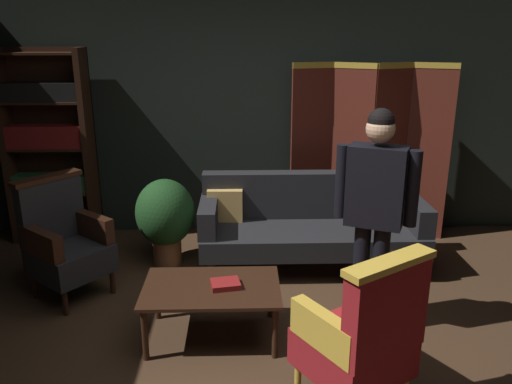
# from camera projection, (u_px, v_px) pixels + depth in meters

# --- Properties ---
(ground_plane) EXTENTS (10.00, 10.00, 0.00)m
(ground_plane) POSITION_uv_depth(u_px,v_px,m) (259.00, 351.00, 3.63)
(ground_plane) COLOR #3D2819
(back_wall) EXTENTS (7.20, 0.10, 2.80)m
(back_wall) POSITION_uv_depth(u_px,v_px,m) (252.00, 108.00, 5.54)
(back_wall) COLOR black
(back_wall) RESTS_ON ground_plane
(folding_screen) EXTENTS (1.70, 0.27, 1.90)m
(folding_screen) POSITION_uv_depth(u_px,v_px,m) (370.00, 150.00, 5.43)
(folding_screen) COLOR #5B2319
(folding_screen) RESTS_ON ground_plane
(bookshelf) EXTENTS (0.90, 0.32, 2.05)m
(bookshelf) POSITION_uv_depth(u_px,v_px,m) (49.00, 143.00, 5.34)
(bookshelf) COLOR black
(bookshelf) RESTS_ON ground_plane
(velvet_couch) EXTENTS (2.12, 0.78, 0.88)m
(velvet_couch) POSITION_uv_depth(u_px,v_px,m) (311.00, 220.00, 4.89)
(velvet_couch) COLOR black
(velvet_couch) RESTS_ON ground_plane
(coffee_table) EXTENTS (1.00, 0.64, 0.42)m
(coffee_table) POSITION_uv_depth(u_px,v_px,m) (212.00, 292.00, 3.70)
(coffee_table) COLOR black
(coffee_table) RESTS_ON ground_plane
(armchair_gilt_accent) EXTENTS (0.80, 0.80, 1.04)m
(armchair_gilt_accent) POSITION_uv_depth(u_px,v_px,m) (362.00, 335.00, 2.96)
(armchair_gilt_accent) COLOR gold
(armchair_gilt_accent) RESTS_ON ground_plane
(armchair_wing_left) EXTENTS (0.81, 0.81, 1.04)m
(armchair_wing_left) POSITION_uv_depth(u_px,v_px,m) (65.00, 241.00, 4.30)
(armchair_wing_left) COLOR black
(armchair_wing_left) RESTS_ON ground_plane
(standing_figure) EXTENTS (0.54, 0.36, 1.70)m
(standing_figure) POSITION_uv_depth(u_px,v_px,m) (375.00, 203.00, 3.61)
(standing_figure) COLOR black
(standing_figure) RESTS_ON ground_plane
(potted_plant) EXTENTS (0.57, 0.57, 0.86)m
(potted_plant) POSITION_uv_depth(u_px,v_px,m) (165.00, 216.00, 4.88)
(potted_plant) COLOR brown
(potted_plant) RESTS_ON ground_plane
(book_red_leather) EXTENTS (0.23, 0.20, 0.04)m
(book_red_leather) POSITION_uv_depth(u_px,v_px,m) (225.00, 284.00, 3.67)
(book_red_leather) COLOR maroon
(book_red_leather) RESTS_ON coffee_table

